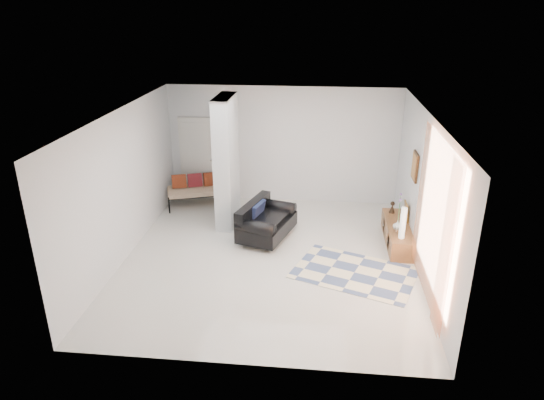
# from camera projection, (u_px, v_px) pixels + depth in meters

# --- Properties ---
(floor) EXTENTS (6.00, 6.00, 0.00)m
(floor) POSITION_uv_depth(u_px,v_px,m) (270.00, 258.00, 9.35)
(floor) COLOR beige
(floor) RESTS_ON ground
(ceiling) EXTENTS (6.00, 6.00, 0.00)m
(ceiling) POSITION_uv_depth(u_px,v_px,m) (269.00, 114.00, 8.29)
(ceiling) COLOR white
(ceiling) RESTS_ON wall_back
(wall_back) EXTENTS (6.00, 0.00, 6.00)m
(wall_back) POSITION_uv_depth(u_px,v_px,m) (283.00, 145.00, 11.58)
(wall_back) COLOR silver
(wall_back) RESTS_ON ground
(wall_front) EXTENTS (6.00, 0.00, 6.00)m
(wall_front) POSITION_uv_depth(u_px,v_px,m) (244.00, 276.00, 6.06)
(wall_front) COLOR silver
(wall_front) RESTS_ON ground
(wall_left) EXTENTS (0.00, 6.00, 6.00)m
(wall_left) POSITION_uv_depth(u_px,v_px,m) (124.00, 185.00, 9.08)
(wall_left) COLOR silver
(wall_left) RESTS_ON ground
(wall_right) EXTENTS (0.00, 6.00, 6.00)m
(wall_right) POSITION_uv_depth(u_px,v_px,m) (424.00, 196.00, 8.56)
(wall_right) COLOR silver
(wall_right) RESTS_ON ground
(partition_column) EXTENTS (0.35, 1.20, 2.80)m
(partition_column) POSITION_uv_depth(u_px,v_px,m) (227.00, 162.00, 10.40)
(partition_column) COLOR #B6BBBE
(partition_column) RESTS_ON floor
(hallway_door) EXTENTS (0.85, 0.06, 2.04)m
(hallway_door) POSITION_uv_depth(u_px,v_px,m) (197.00, 158.00, 11.89)
(hallway_door) COLOR silver
(hallway_door) RESTS_ON floor
(curtain) EXTENTS (0.00, 2.55, 2.55)m
(curtain) POSITION_uv_depth(u_px,v_px,m) (433.00, 220.00, 7.49)
(curtain) COLOR #FF8443
(curtain) RESTS_ON wall_right
(wall_art) EXTENTS (0.04, 0.45, 0.55)m
(wall_art) POSITION_uv_depth(u_px,v_px,m) (415.00, 166.00, 9.30)
(wall_art) COLOR #3A2210
(wall_art) RESTS_ON wall_right
(media_console) EXTENTS (0.45, 1.72, 0.80)m
(media_console) POSITION_uv_depth(u_px,v_px,m) (397.00, 233.00, 9.86)
(media_console) COLOR brown
(media_console) RESTS_ON floor
(loveseat) EXTENTS (1.20, 1.59, 0.76)m
(loveseat) POSITION_uv_depth(u_px,v_px,m) (264.00, 221.00, 10.03)
(loveseat) COLOR silver
(loveseat) RESTS_ON floor
(daybed) EXTENTS (1.76, 1.17, 0.77)m
(daybed) POSITION_uv_depth(u_px,v_px,m) (201.00, 188.00, 11.65)
(daybed) COLOR black
(daybed) RESTS_ON floor
(area_rug) EXTENTS (2.48, 2.07, 0.01)m
(area_rug) POSITION_uv_depth(u_px,v_px,m) (354.00, 273.00, 8.82)
(area_rug) COLOR beige
(area_rug) RESTS_ON floor
(cylinder_lamp) EXTENTS (0.11, 0.11, 0.62)m
(cylinder_lamp) POSITION_uv_depth(u_px,v_px,m) (403.00, 223.00, 9.14)
(cylinder_lamp) COLOR beige
(cylinder_lamp) RESTS_ON media_console
(bronze_figurine) EXTENTS (0.13, 0.13, 0.25)m
(bronze_figurine) POSITION_uv_depth(u_px,v_px,m) (392.00, 207.00, 10.31)
(bronze_figurine) COLOR black
(bronze_figurine) RESTS_ON media_console
(vase) EXTENTS (0.19, 0.19, 0.19)m
(vase) POSITION_uv_depth(u_px,v_px,m) (398.00, 225.00, 9.55)
(vase) COLOR white
(vase) RESTS_ON media_console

